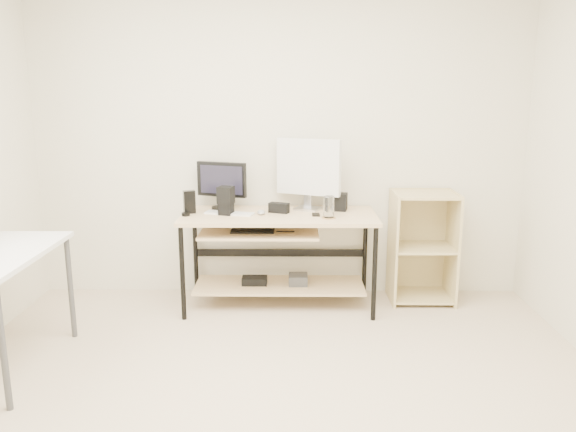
% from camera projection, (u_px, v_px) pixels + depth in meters
% --- Properties ---
extents(room, '(4.01, 4.01, 2.62)m').
position_uv_depth(room, '(241.00, 170.00, 2.63)').
color(room, beige).
rests_on(room, ground).
extents(desk, '(1.50, 0.65, 0.75)m').
position_uv_depth(desk, '(276.00, 240.00, 4.38)').
color(desk, beige).
rests_on(desk, ground).
extents(shelf_unit, '(0.50, 0.40, 0.90)m').
position_uv_depth(shelf_unit, '(421.00, 246.00, 4.55)').
color(shelf_unit, '#D9C587').
rests_on(shelf_unit, ground).
extents(black_monitor, '(0.40, 0.17, 0.38)m').
position_uv_depth(black_monitor, '(222.00, 182.00, 4.47)').
color(black_monitor, black).
rests_on(black_monitor, desk).
extents(white_imac, '(0.50, 0.26, 0.56)m').
position_uv_depth(white_imac, '(308.00, 169.00, 4.42)').
color(white_imac, silver).
rests_on(white_imac, desk).
extents(keyboard, '(0.40, 0.20, 0.01)m').
position_uv_depth(keyboard, '(230.00, 213.00, 4.32)').
color(keyboard, white).
rests_on(keyboard, desk).
extents(mouse, '(0.07, 0.10, 0.03)m').
position_uv_depth(mouse, '(261.00, 212.00, 4.31)').
color(mouse, '#B2B2B7').
rests_on(mouse, desk).
extents(center_speaker, '(0.17, 0.12, 0.08)m').
position_uv_depth(center_speaker, '(279.00, 208.00, 4.37)').
color(center_speaker, black).
rests_on(center_speaker, desk).
extents(speaker_left, '(0.13, 0.13, 0.22)m').
position_uv_depth(speaker_left, '(226.00, 200.00, 4.29)').
color(speaker_left, black).
rests_on(speaker_left, desk).
extents(speaker_right, '(0.14, 0.14, 0.14)m').
position_uv_depth(speaker_right, '(340.00, 202.00, 4.45)').
color(speaker_right, black).
rests_on(speaker_right, desk).
extents(audio_controller, '(0.10, 0.08, 0.18)m').
position_uv_depth(audio_controller, '(189.00, 202.00, 4.34)').
color(audio_controller, black).
rests_on(audio_controller, desk).
extents(volume_puck, '(0.08, 0.08, 0.03)m').
position_uv_depth(volume_puck, '(186.00, 214.00, 4.26)').
color(volume_puck, black).
rests_on(volume_puck, desk).
extents(smartphone, '(0.06, 0.11, 0.01)m').
position_uv_depth(smartphone, '(316.00, 215.00, 4.29)').
color(smartphone, black).
rests_on(smartphone, desk).
extents(coaster, '(0.11, 0.11, 0.01)m').
position_uv_depth(coaster, '(329.00, 218.00, 4.19)').
color(coaster, '#B0834F').
rests_on(coaster, desk).
extents(drinking_glass, '(0.09, 0.09, 0.16)m').
position_uv_depth(drinking_glass, '(329.00, 207.00, 4.17)').
color(drinking_glass, white).
rests_on(drinking_glass, coaster).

